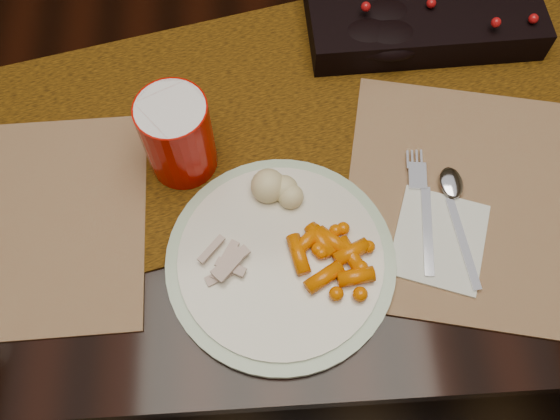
{
  "coord_description": "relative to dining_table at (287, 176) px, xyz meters",
  "views": [
    {
      "loc": [
        -0.05,
        -0.59,
        1.45
      ],
      "look_at": [
        -0.03,
        -0.28,
        0.8
      ],
      "focal_mm": 38.0,
      "sensor_mm": 36.0,
      "label": 1
    }
  ],
  "objects": [
    {
      "name": "floor",
      "position": [
        0.0,
        0.0,
        -0.38
      ],
      "size": [
        5.0,
        5.0,
        0.0
      ],
      "primitive_type": "plane",
      "color": "black",
      "rests_on": "ground"
    },
    {
      "name": "dining_table",
      "position": [
        0.0,
        0.0,
        0.0
      ],
      "size": [
        1.8,
        1.0,
        0.75
      ],
      "primitive_type": "cube",
      "color": "black",
      "rests_on": "floor"
    },
    {
      "name": "table_runner",
      "position": [
        -0.05,
        -0.1,
        0.38
      ],
      "size": [
        1.85,
        0.77,
        0.0
      ],
      "primitive_type": "cube",
      "rotation": [
        0.0,
        0.0,
        0.23
      ],
      "color": "#47280D",
      "rests_on": "dining_table"
    },
    {
      "name": "centerpiece",
      "position": [
        0.2,
        0.05,
        0.41
      ],
      "size": [
        0.35,
        0.19,
        0.07
      ],
      "primitive_type": null,
      "rotation": [
        0.0,
        0.0,
        0.03
      ],
      "color": "black",
      "rests_on": "table_runner"
    },
    {
      "name": "placemat_main",
      "position": [
        0.29,
        -0.27,
        0.38
      ],
      "size": [
        0.53,
        0.44,
        0.0
      ],
      "primitive_type": "cube",
      "rotation": [
        0.0,
        0.0,
        -0.22
      ],
      "color": "olive",
      "rests_on": "dining_table"
    },
    {
      "name": "dinner_plate",
      "position": [
        -0.03,
        -0.33,
        0.39
      ],
      "size": [
        0.3,
        0.3,
        0.02
      ],
      "primitive_type": "cylinder",
      "rotation": [
        0.0,
        0.0,
        0.07
      ],
      "color": "silver",
      "rests_on": "placemat_main"
    },
    {
      "name": "baby_carrots",
      "position": [
        0.01,
        -0.34,
        0.4
      ],
      "size": [
        0.13,
        0.12,
        0.02
      ],
      "primitive_type": null,
      "rotation": [
        0.0,
        0.0,
        -0.36
      ],
      "color": "#D95D00",
      "rests_on": "dinner_plate"
    },
    {
      "name": "mashed_potatoes",
      "position": [
        -0.03,
        -0.24,
        0.42
      ],
      "size": [
        0.11,
        0.1,
        0.05
      ],
      "primitive_type": null,
      "rotation": [
        0.0,
        0.0,
        0.36
      ],
      "color": "#D1BB8A",
      "rests_on": "dinner_plate"
    },
    {
      "name": "turkey_shreds",
      "position": [
        -0.1,
        -0.33,
        0.4
      ],
      "size": [
        0.08,
        0.08,
        0.02
      ],
      "primitive_type": null,
      "rotation": [
        0.0,
        0.0,
        0.17
      ],
      "color": "#A6988F",
      "rests_on": "dinner_plate"
    },
    {
      "name": "napkin",
      "position": [
        0.17,
        -0.31,
        0.38
      ],
      "size": [
        0.15,
        0.16,
        0.0
      ],
      "primitive_type": "cube",
      "rotation": [
        0.0,
        0.0,
        -0.35
      ],
      "color": "white",
      "rests_on": "placemat_main"
    },
    {
      "name": "fork",
      "position": [
        0.16,
        -0.28,
        0.39
      ],
      "size": [
        0.04,
        0.16,
        0.0
      ],
      "primitive_type": null,
      "rotation": [
        0.0,
        0.0,
        -0.12
      ],
      "color": "silver",
      "rests_on": "napkin"
    },
    {
      "name": "spoon",
      "position": [
        0.2,
        -0.29,
        0.39
      ],
      "size": [
        0.05,
        0.16,
        0.0
      ],
      "primitive_type": null,
      "rotation": [
        0.0,
        0.0,
        0.09
      ],
      "color": "silver",
      "rests_on": "napkin"
    },
    {
      "name": "red_cup",
      "position": [
        -0.15,
        -0.18,
        0.44
      ],
      "size": [
        0.09,
        0.09,
        0.12
      ],
      "primitive_type": "cylinder",
      "rotation": [
        0.0,
        0.0,
        -0.01
      ],
      "color": "#B30900",
      "rests_on": "placemat_main"
    }
  ]
}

